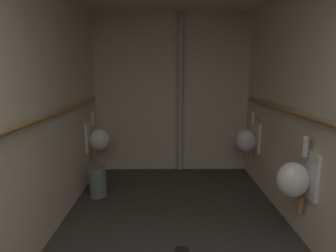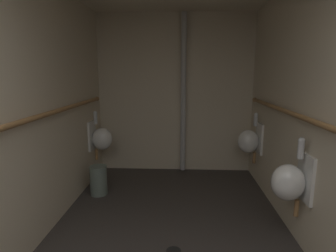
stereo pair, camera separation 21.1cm
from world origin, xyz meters
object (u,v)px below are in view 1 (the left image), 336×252
at_px(urinal_right_far, 247,140).
at_px(waste_bin, 98,182).
at_px(urinal_right_mid, 295,179).
at_px(standpipe_back_wall, 180,95).
at_px(floor_drain, 182,251).
at_px(urinal_left_mid, 98,139).

xyz_separation_m(urinal_right_far, waste_bin, (-2.12, -0.48, -0.46)).
bearing_deg(urinal_right_mid, urinal_right_far, 90.00).
height_order(standpipe_back_wall, waste_bin, standpipe_back_wall).
bearing_deg(floor_drain, urinal_right_mid, 6.79).
bearing_deg(urinal_right_far, waste_bin, -167.18).
distance_m(urinal_right_far, waste_bin, 2.22).
distance_m(urinal_left_mid, waste_bin, 0.71).
bearing_deg(urinal_right_mid, standpipe_back_wall, 115.57).
xyz_separation_m(urinal_left_mid, standpipe_back_wall, (1.25, 0.44, 0.63)).
bearing_deg(waste_bin, standpipe_back_wall, 40.36).
distance_m(standpipe_back_wall, floor_drain, 2.51).
relative_size(urinal_right_far, waste_bin, 1.89).
bearing_deg(standpipe_back_wall, urinal_right_mid, -64.43).
xyz_separation_m(urinal_right_mid, floor_drain, (-1.06, -0.13, -0.66)).
bearing_deg(urinal_right_mid, urinal_left_mid, 144.29).
bearing_deg(floor_drain, urinal_left_mid, 123.94).
bearing_deg(standpipe_back_wall, urinal_left_mid, -160.72).
bearing_deg(urinal_left_mid, urinal_right_mid, -35.71).
relative_size(urinal_right_mid, urinal_right_far, 1.00).
distance_m(urinal_left_mid, floor_drain, 2.18).
bearing_deg(urinal_left_mid, floor_drain, -56.06).
height_order(urinal_left_mid, urinal_right_far, same).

